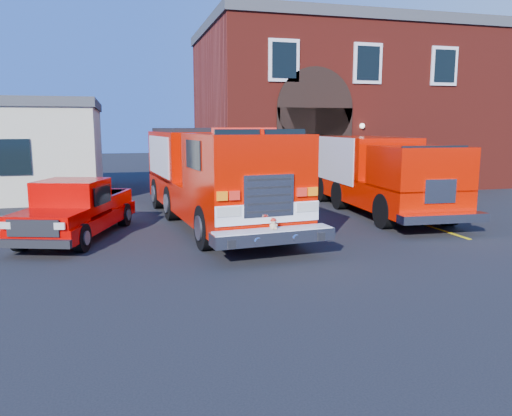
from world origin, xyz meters
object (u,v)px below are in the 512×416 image
object	(u,v)px
fire_station	(340,107)
pickup_truck	(77,210)
secondary_truck	(378,172)
fire_engine	(213,174)

from	to	relation	value
fire_station	pickup_truck	size ratio (longest dim) A/B	2.76
pickup_truck	secondary_truck	world-z (taller)	secondary_truck
secondary_truck	fire_engine	bearing A→B (deg)	-174.92
pickup_truck	secondary_truck	size ratio (longest dim) A/B	0.63
fire_engine	secondary_truck	bearing A→B (deg)	5.08
fire_engine	secondary_truck	world-z (taller)	fire_engine
fire_engine	secondary_truck	size ratio (longest dim) A/B	1.20
fire_station	fire_engine	world-z (taller)	fire_station
fire_station	secondary_truck	bearing A→B (deg)	-106.16
fire_engine	pickup_truck	distance (m)	4.40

